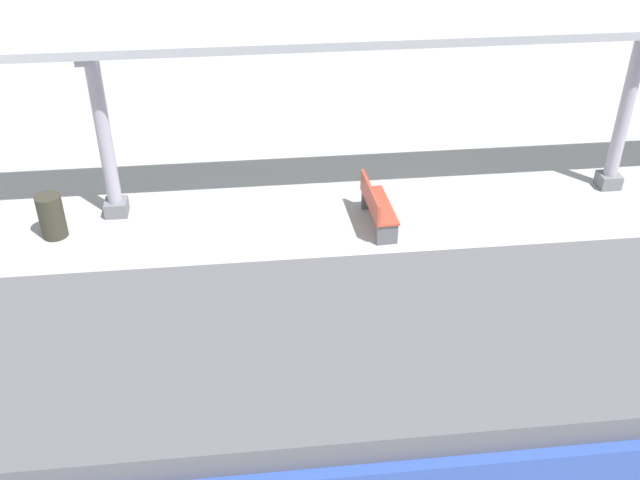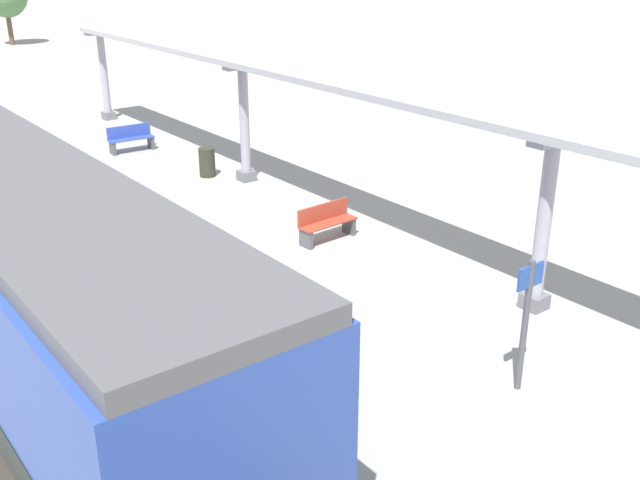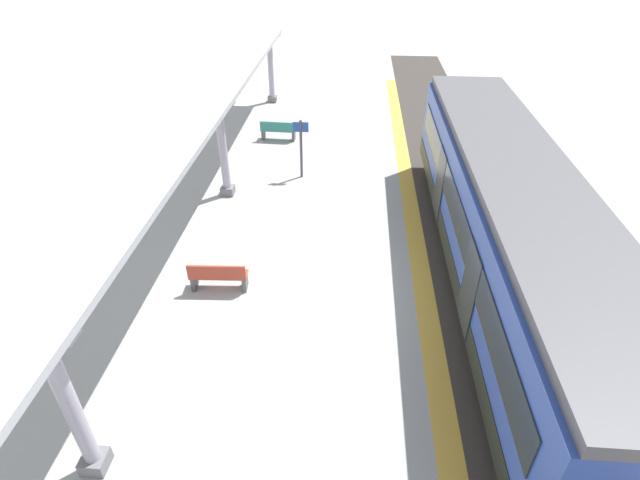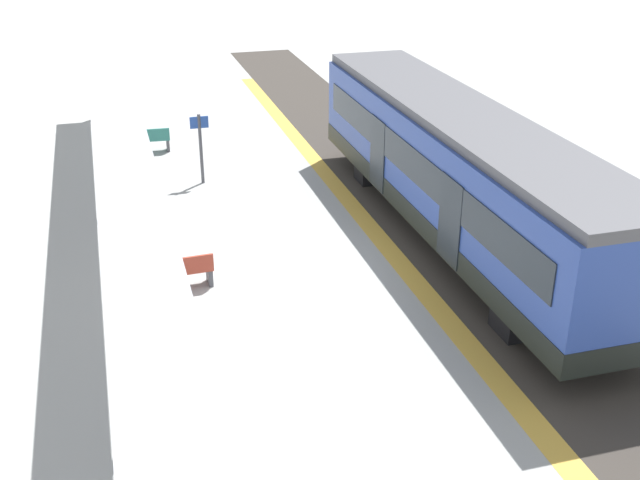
# 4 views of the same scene
# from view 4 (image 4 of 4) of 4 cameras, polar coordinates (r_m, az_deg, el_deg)

# --- Properties ---
(ground_plane) EXTENTS (176.00, 176.00, 0.00)m
(ground_plane) POSITION_cam_4_polar(r_m,az_deg,el_deg) (18.91, -3.75, -2.54)
(ground_plane) COLOR #9B9C99
(tactile_edge_strip) EXTENTS (0.53, 39.21, 0.01)m
(tactile_edge_strip) POSITION_cam_4_polar(r_m,az_deg,el_deg) (19.76, 5.57, -1.31)
(tactile_edge_strip) COLOR gold
(tactile_edge_strip) RESTS_ON ground
(trackbed) EXTENTS (3.20, 51.21, 0.01)m
(trackbed) POSITION_cam_4_polar(r_m,az_deg,el_deg) (20.46, 10.45, -0.65)
(trackbed) COLOR #38332D
(trackbed) RESTS_ON ground
(train_near_carriage) EXTENTS (2.65, 14.50, 3.48)m
(train_near_carriage) POSITION_cam_4_polar(r_m,az_deg,el_deg) (20.31, 10.03, 4.80)
(train_near_carriage) COLOR #2A459B
(train_near_carriage) RESTS_ON ground
(canopy_pillar_nearest) EXTENTS (1.10, 0.44, 3.37)m
(canopy_pillar_nearest) POSITION_cam_4_polar(r_m,az_deg,el_deg) (32.37, -15.31, 11.72)
(canopy_pillar_nearest) COLOR slate
(canopy_pillar_nearest) RESTS_ON ground
(canopy_pillar_second) EXTENTS (1.10, 0.44, 3.37)m
(canopy_pillar_second) POSITION_cam_4_polar(r_m,az_deg,el_deg) (22.58, -14.43, 6.15)
(canopy_pillar_second) COLOR slate
(canopy_pillar_second) RESTS_ON ground
(canopy_pillar_third) EXTENTS (1.10, 0.44, 3.37)m
(canopy_pillar_third) POSITION_cam_4_polar(r_m,az_deg,el_deg) (13.24, -12.26, -7.75)
(canopy_pillar_third) COLOR slate
(canopy_pillar_third) RESTS_ON ground
(canopy_beam) EXTENTS (1.20, 31.31, 0.16)m
(canopy_beam) POSITION_cam_4_polar(r_m,az_deg,el_deg) (17.18, -14.22, 6.32)
(canopy_beam) COLOR #A8AAB2
(canopy_beam) RESTS_ON canopy_pillar_nearest
(bench_near_end) EXTENTS (1.52, 0.51, 0.86)m
(bench_near_end) POSITION_cam_4_polar(r_m,az_deg,el_deg) (27.76, -12.45, 7.13)
(bench_near_end) COLOR #2E786C
(bench_near_end) RESTS_ON ground
(bench_far_end) EXTENTS (1.52, 0.52, 0.86)m
(bench_far_end) POSITION_cam_4_polar(r_m,az_deg,el_deg) (18.31, -10.11, -2.33)
(bench_far_end) COLOR #A03827
(bench_far_end) RESTS_ON ground
(trash_bin) EXTENTS (0.48, 0.48, 0.86)m
(trash_bin) POSITION_cam_4_polar(r_m,az_deg,el_deg) (13.15, -8.26, -14.56)
(trash_bin) COLOR #302F24
(trash_bin) RESTS_ON ground
(platform_info_sign) EXTENTS (0.56, 0.10, 2.20)m
(platform_info_sign) POSITION_cam_4_polar(r_m,az_deg,el_deg) (24.33, -8.71, 7.07)
(platform_info_sign) COLOR #4C4C51
(platform_info_sign) RESTS_ON ground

